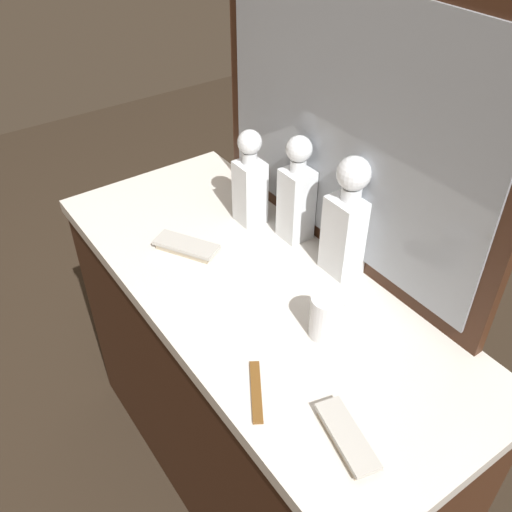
{
  "coord_description": "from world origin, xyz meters",
  "views": [
    {
      "loc": [
        0.83,
        -0.59,
        1.72
      ],
      "look_at": [
        0.0,
        0.0,
        0.91
      ],
      "focal_mm": 39.42,
      "sensor_mm": 36.0,
      "label": 1
    }
  ],
  "objects_px": {
    "crystal_decanter_rear": "(296,199)",
    "crystal_decanter_far_left": "(347,227)",
    "silver_brush_far_left": "(186,247)",
    "tortoiseshell_comb": "(256,391)",
    "crystal_tumbler_far_right": "(326,318)",
    "crystal_decanter_left": "(250,186)",
    "silver_brush_far_right": "(347,438)"
  },
  "relations": [
    {
      "from": "crystal_decanter_rear",
      "to": "crystal_decanter_far_left",
      "type": "xyz_separation_m",
      "value": [
        0.17,
        0.01,
        0.01
      ]
    },
    {
      "from": "silver_brush_far_left",
      "to": "tortoiseshell_comb",
      "type": "bearing_deg",
      "value": -13.28
    },
    {
      "from": "crystal_tumbler_far_right",
      "to": "silver_brush_far_left",
      "type": "height_order",
      "value": "crystal_tumbler_far_right"
    },
    {
      "from": "crystal_decanter_left",
      "to": "crystal_tumbler_far_right",
      "type": "relative_size",
      "value": 2.6
    },
    {
      "from": "crystal_tumbler_far_right",
      "to": "silver_brush_far_right",
      "type": "bearing_deg",
      "value": -32.26
    },
    {
      "from": "crystal_decanter_left",
      "to": "crystal_decanter_far_left",
      "type": "xyz_separation_m",
      "value": [
        0.3,
        0.07,
        0.01
      ]
    },
    {
      "from": "tortoiseshell_comb",
      "to": "crystal_decanter_rear",
      "type": "bearing_deg",
      "value": 133.69
    },
    {
      "from": "crystal_decanter_left",
      "to": "crystal_decanter_far_left",
      "type": "distance_m",
      "value": 0.31
    },
    {
      "from": "crystal_decanter_left",
      "to": "crystal_decanter_rear",
      "type": "bearing_deg",
      "value": 22.9
    },
    {
      "from": "crystal_tumbler_far_right",
      "to": "tortoiseshell_comb",
      "type": "distance_m",
      "value": 0.22
    },
    {
      "from": "crystal_decanter_rear",
      "to": "silver_brush_far_right",
      "type": "bearing_deg",
      "value": -29.61
    },
    {
      "from": "crystal_decanter_rear",
      "to": "tortoiseshell_comb",
      "type": "bearing_deg",
      "value": -46.31
    },
    {
      "from": "crystal_tumbler_far_right",
      "to": "tortoiseshell_comb",
      "type": "xyz_separation_m",
      "value": [
        0.04,
        -0.21,
        -0.04
      ]
    },
    {
      "from": "crystal_tumbler_far_right",
      "to": "silver_brush_far_right",
      "type": "distance_m",
      "value": 0.27
    },
    {
      "from": "silver_brush_far_left",
      "to": "crystal_decanter_left",
      "type": "bearing_deg",
      "value": 95.3
    },
    {
      "from": "crystal_decanter_left",
      "to": "silver_brush_far_left",
      "type": "distance_m",
      "value": 0.24
    },
    {
      "from": "crystal_decanter_left",
      "to": "crystal_decanter_far_left",
      "type": "bearing_deg",
      "value": 12.75
    },
    {
      "from": "silver_brush_far_left",
      "to": "crystal_decanter_rear",
      "type": "bearing_deg",
      "value": 67.8
    },
    {
      "from": "crystal_decanter_rear",
      "to": "silver_brush_far_right",
      "type": "relative_size",
      "value": 1.74
    },
    {
      "from": "crystal_decanter_left",
      "to": "silver_brush_far_right",
      "type": "height_order",
      "value": "crystal_decanter_left"
    },
    {
      "from": "crystal_decanter_far_left",
      "to": "crystal_decanter_left",
      "type": "bearing_deg",
      "value": -167.25
    },
    {
      "from": "crystal_decanter_rear",
      "to": "silver_brush_far_left",
      "type": "distance_m",
      "value": 0.31
    },
    {
      "from": "crystal_decanter_rear",
      "to": "crystal_tumbler_far_right",
      "type": "height_order",
      "value": "crystal_decanter_rear"
    },
    {
      "from": "crystal_decanter_left",
      "to": "tortoiseshell_comb",
      "type": "relative_size",
      "value": 1.99
    },
    {
      "from": "crystal_decanter_rear",
      "to": "silver_brush_far_left",
      "type": "height_order",
      "value": "crystal_decanter_rear"
    },
    {
      "from": "crystal_tumbler_far_right",
      "to": "crystal_decanter_far_left",
      "type": "bearing_deg",
      "value": 128.73
    },
    {
      "from": "silver_brush_far_right",
      "to": "silver_brush_far_left",
      "type": "height_order",
      "value": "same"
    },
    {
      "from": "silver_brush_far_right",
      "to": "crystal_decanter_far_left",
      "type": "bearing_deg",
      "value": 138.93
    },
    {
      "from": "crystal_decanter_left",
      "to": "silver_brush_far_right",
      "type": "xyz_separation_m",
      "value": [
        0.67,
        -0.26,
        -0.1
      ]
    },
    {
      "from": "crystal_decanter_rear",
      "to": "silver_brush_far_right",
      "type": "height_order",
      "value": "crystal_decanter_rear"
    },
    {
      "from": "crystal_decanter_far_left",
      "to": "crystal_decanter_rear",
      "type": "bearing_deg",
      "value": -175.4
    },
    {
      "from": "crystal_decanter_left",
      "to": "crystal_tumbler_far_right",
      "type": "height_order",
      "value": "crystal_decanter_left"
    }
  ]
}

